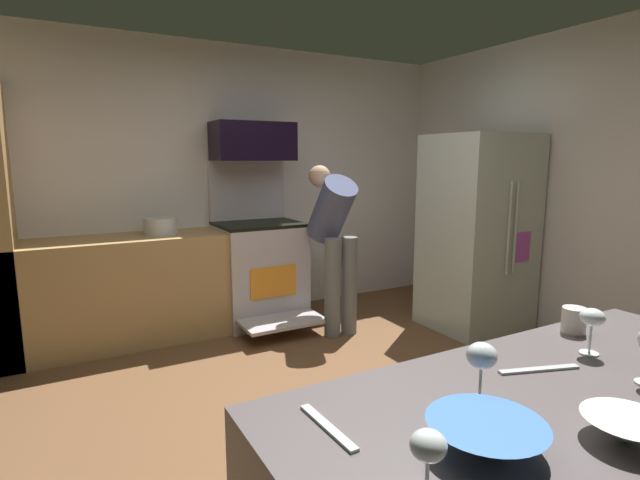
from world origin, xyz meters
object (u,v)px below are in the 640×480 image
object	(u,v)px
mixing_bowl_prep	(627,430)
stock_pot	(161,226)
mixing_bowl_large	(486,436)
wine_glass_extra	(428,450)
microwave	(253,141)
refrigerator	(477,233)
mug_coffee	(574,320)
wine_glass_far	(592,319)
oven_range	(259,268)
wine_glass_mid	(482,358)
person_cook	(334,235)

from	to	relation	value
mixing_bowl_prep	stock_pot	distance (m)	3.69
mixing_bowl_large	wine_glass_extra	bearing A→B (deg)	-163.73
microwave	refrigerator	world-z (taller)	microwave
mug_coffee	wine_glass_far	bearing A→B (deg)	-132.88
oven_range	wine_glass_mid	bearing A→B (deg)	-101.87
wine_glass_extra	stock_pot	size ratio (longest dim) A/B	0.51
mixing_bowl_prep	wine_glass_far	world-z (taller)	wine_glass_far
oven_range	wine_glass_extra	world-z (taller)	oven_range
mixing_bowl_prep	stock_pot	bearing A→B (deg)	95.08
wine_glass_mid	stock_pot	bearing A→B (deg)	92.97
mixing_bowl_large	wine_glass_extra	xyz separation A→B (m)	(-0.23, -0.07, 0.08)
oven_range	wine_glass_extra	xyz separation A→B (m)	(-1.09, -3.59, 0.50)
refrigerator	person_cook	size ratio (longest dim) A/B	1.18
person_cook	mixing_bowl_large	size ratio (longest dim) A/B	5.53
refrigerator	wine_glass_extra	bearing A→B (deg)	-138.08
oven_range	person_cook	bearing A→B (deg)	-51.24
person_cook	refrigerator	bearing A→B (deg)	-22.58
oven_range	mixing_bowl_prep	bearing A→B (deg)	-98.63
wine_glass_mid	mug_coffee	distance (m)	0.73
mixing_bowl_prep	wine_glass_extra	xyz separation A→B (m)	(-0.54, 0.07, 0.08)
stock_pot	mixing_bowl_prep	bearing A→B (deg)	-84.92
oven_range	stock_pot	distance (m)	1.00
refrigerator	mixing_bowl_prep	world-z (taller)	refrigerator
wine_glass_far	mixing_bowl_prep	bearing A→B (deg)	-139.60
refrigerator	stock_pot	distance (m)	2.80
mixing_bowl_prep	wine_glass_far	bearing A→B (deg)	40.40
wine_glass_extra	stock_pot	world-z (taller)	same
refrigerator	mixing_bowl_large	world-z (taller)	refrigerator
wine_glass_mid	wine_glass_far	distance (m)	0.56
oven_range	mixing_bowl_large	world-z (taller)	oven_range
refrigerator	mug_coffee	bearing A→B (deg)	-129.39
oven_range	wine_glass_mid	size ratio (longest dim) A/B	9.29
oven_range	stock_pot	world-z (taller)	oven_range
refrigerator	stock_pot	size ratio (longest dim) A/B	6.16
person_cook	mixing_bowl_prep	distance (m)	3.24
stock_pot	person_cook	bearing A→B (deg)	-24.02
mixing_bowl_large	wine_glass_mid	bearing A→B (deg)	46.24
microwave	mixing_bowl_prep	distance (m)	3.87
wine_glass_extra	mug_coffee	xyz separation A→B (m)	(1.09, 0.43, -0.06)
wine_glass_extra	mug_coffee	distance (m)	1.17
microwave	stock_pot	xyz separation A→B (m)	(-0.88, -0.08, -0.72)
mug_coffee	wine_glass_extra	bearing A→B (deg)	-158.31
wine_glass_far	wine_glass_extra	bearing A→B (deg)	-163.50
mixing_bowl_prep	wine_glass_far	size ratio (longest dim) A/B	1.27
oven_range	mug_coffee	xyz separation A→B (m)	(-0.01, -3.16, 0.44)
mixing_bowl_prep	mug_coffee	world-z (taller)	mug_coffee
microwave	person_cook	world-z (taller)	microwave
refrigerator	wine_glass_mid	distance (m)	3.30
microwave	oven_range	bearing A→B (deg)	-90.00
mixing_bowl_prep	wine_glass_extra	size ratio (longest dim) A/B	1.37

